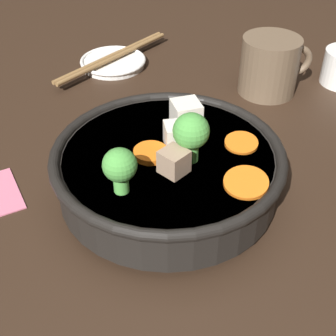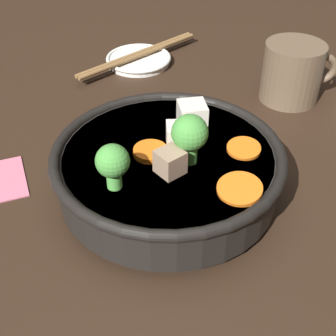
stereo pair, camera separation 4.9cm
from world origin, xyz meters
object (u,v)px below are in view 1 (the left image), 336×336
(stirfry_bowl, at_px, (168,167))
(side_saucer, at_px, (113,62))
(chopsticks_pair, at_px, (113,57))
(dark_mug, at_px, (270,66))

(stirfry_bowl, height_order, side_saucer, stirfry_bowl)
(stirfry_bowl, distance_m, chopsticks_pair, 0.33)
(stirfry_bowl, relative_size, side_saucer, 2.28)
(stirfry_bowl, distance_m, dark_mug, 0.28)
(dark_mug, bearing_deg, side_saucer, 149.63)
(chopsticks_pair, bearing_deg, dark_mug, -30.37)
(side_saucer, xyz_separation_m, chopsticks_pair, (0.00, 0.00, 0.01))
(side_saucer, bearing_deg, dark_mug, -30.37)
(stirfry_bowl, height_order, dark_mug, stirfry_bowl)
(side_saucer, height_order, chopsticks_pair, chopsticks_pair)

